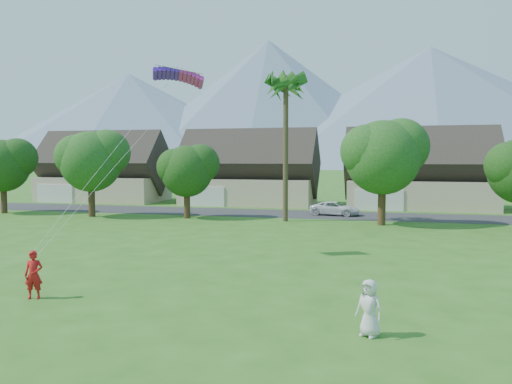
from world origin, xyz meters
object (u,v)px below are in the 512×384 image
(kite_flyer, at_px, (34,275))
(parafoil_kite, at_px, (179,75))
(watcher, at_px, (369,308))
(parked_car, at_px, (335,208))

(kite_flyer, height_order, parafoil_kite, parafoil_kite)
(watcher, bearing_deg, parafoil_kite, 164.08)
(kite_flyer, distance_m, parafoil_kite, 13.05)
(watcher, xyz_separation_m, parked_car, (-3.79, 32.00, -0.24))
(watcher, bearing_deg, kite_flyer, -156.15)
(watcher, distance_m, parafoil_kite, 17.16)
(parked_car, distance_m, parafoil_kite, 24.61)
(parked_car, relative_size, parafoil_kite, 1.57)
(kite_flyer, relative_size, parafoil_kite, 0.64)
(kite_flyer, relative_size, parked_car, 0.41)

